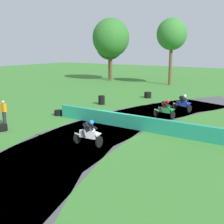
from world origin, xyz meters
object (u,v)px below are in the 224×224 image
object	(u,v)px
motorcycle_chase_green	(166,109)
track_marshal	(4,112)
motorcycle_trailing_white	(90,133)
tire_stack_mid_b	(59,113)
tire_stack_near	(148,95)
tire_stack_far	(2,128)
tire_stack_mid_a	(102,100)
motorcycle_lead_blue	(183,103)

from	to	relation	value
motorcycle_chase_green	track_marshal	bearing A→B (deg)	-136.87
motorcycle_trailing_white	tire_stack_mid_b	distance (m)	7.69
tire_stack_near	tire_stack_far	xyz separation A→B (m)	(-1.86, -16.11, -0.10)
motorcycle_chase_green	tire_stack_far	xyz separation A→B (m)	(-7.07, -8.92, -0.45)
tire_stack_near	motorcycle_trailing_white	bearing A→B (deg)	-73.70
motorcycle_trailing_white	motorcycle_chase_green	bearing A→B (deg)	84.63
tire_stack_mid_a	track_marshal	world-z (taller)	track_marshal
motorcycle_lead_blue	motorcycle_chase_green	size ratio (longest dim) A/B	1.01
tire_stack_mid_a	tire_stack_mid_b	world-z (taller)	tire_stack_mid_a
motorcycle_chase_green	tire_stack_mid_a	bearing A→B (deg)	166.80
motorcycle_chase_green	motorcycle_trailing_white	world-z (taller)	motorcycle_trailing_white
motorcycle_lead_blue	tire_stack_far	bearing A→B (deg)	-121.30
motorcycle_lead_blue	track_marshal	size ratio (longest dim) A/B	1.05
track_marshal	motorcycle_lead_blue	bearing A→B (deg)	51.78
tire_stack_mid_b	tire_stack_near	bearing A→B (deg)	80.00
tire_stack_mid_b	track_marshal	xyz separation A→B (m)	(-1.17, -3.99, 0.62)
motorcycle_lead_blue	track_marshal	distance (m)	13.75
motorcycle_lead_blue	tire_stack_mid_a	bearing A→B (deg)	-169.42
motorcycle_trailing_white	tire_stack_far	distance (m)	6.39
motorcycle_lead_blue	tire_stack_near	world-z (taller)	motorcycle_lead_blue
tire_stack_near	track_marshal	world-z (taller)	track_marshal
motorcycle_trailing_white	tire_stack_far	xyz separation A→B (m)	(-6.31, -0.88, -0.46)
motorcycle_chase_green	motorcycle_trailing_white	xyz separation A→B (m)	(-0.76, -8.05, 0.01)
tire_stack_near	tire_stack_mid_b	xyz separation A→B (m)	(-1.94, -10.99, -0.10)
motorcycle_lead_blue	motorcycle_trailing_white	size ratio (longest dim) A/B	1.02
tire_stack_mid_a	motorcycle_trailing_white	bearing A→B (deg)	-57.01
motorcycle_lead_blue	track_marshal	xyz separation A→B (m)	(-8.50, -10.80, 0.16)
motorcycle_trailing_white	motorcycle_lead_blue	bearing A→B (deg)	85.13
motorcycle_lead_blue	motorcycle_chase_green	distance (m)	3.01
tire_stack_near	tire_stack_far	world-z (taller)	tire_stack_near
tire_stack_far	tire_stack_mid_b	bearing A→B (deg)	90.92
motorcycle_trailing_white	tire_stack_near	bearing A→B (deg)	106.30
motorcycle_chase_green	tire_stack_near	world-z (taller)	motorcycle_chase_green
motorcycle_trailing_white	tire_stack_mid_a	xyz separation A→B (m)	(-6.30, 9.70, -0.26)
motorcycle_lead_blue	tire_stack_mid_a	world-z (taller)	motorcycle_lead_blue
tire_stack_far	motorcycle_trailing_white	bearing A→B (deg)	7.90
motorcycle_trailing_white	tire_stack_mid_b	bearing A→B (deg)	146.41
motorcycle_lead_blue	motorcycle_trailing_white	xyz separation A→B (m)	(-0.94, -11.05, -0.00)
motorcycle_trailing_white	track_marshal	world-z (taller)	track_marshal
track_marshal	tire_stack_mid_b	bearing A→B (deg)	73.67
tire_stack_mid_a	tire_stack_far	xyz separation A→B (m)	(-0.01, -10.58, -0.20)
tire_stack_near	track_marshal	bearing A→B (deg)	-101.72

